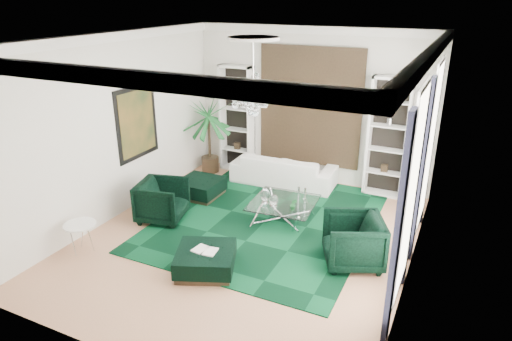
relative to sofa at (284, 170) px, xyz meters
The scene contains 30 objects.
floor 2.95m from the sofa, 81.71° to the right, with size 6.00×7.00×0.02m, color tan.
ceiling 4.51m from the sofa, 81.71° to the right, with size 6.00×7.00×0.02m, color white.
wall_back 1.70m from the sofa, 55.59° to the left, with size 6.00×0.02×3.80m, color silver.
wall_front 6.60m from the sofa, 86.23° to the right, with size 6.00×0.02×3.80m, color silver.
wall_left 4.17m from the sofa, 131.80° to the right, with size 0.02×7.00×3.80m, color silver.
wall_right 4.74m from the sofa, 40.15° to the right, with size 0.02×7.00×3.80m, color silver.
crown_molding 4.43m from the sofa, 81.71° to the right, with size 6.00×7.00×0.18m, color white, non-canonical shape.
ceiling_medallion 4.29m from the sofa, 80.77° to the right, with size 0.90×0.90×0.05m, color white.
tapestry 1.68m from the sofa, 53.29° to the left, with size 2.50×0.06×2.80m, color black.
shelving_left 1.89m from the sofa, 164.79° to the left, with size 0.90×0.38×2.80m, color white, non-canonical shape.
shelving_right 2.62m from the sofa, ahead, with size 0.90×0.38×2.80m, color white, non-canonical shape.
painting 3.73m from the sofa, 138.00° to the right, with size 0.04×1.30×1.60m, color black.
window_near 5.33m from the sofa, 48.04° to the right, with size 0.03×1.10×2.90m, color white.
curtain_near_a 5.83m from the sofa, 53.57° to the right, with size 0.07×0.30×3.25m, color black.
curtain_near_b 4.70m from the sofa, 41.76° to the right, with size 0.07×0.30×3.25m, color black.
window_far 3.99m from the sofa, 22.23° to the right, with size 0.03×1.10×2.90m, color white.
curtain_far_a 4.21m from the sofa, 32.78° to the right, with size 0.07×0.30×3.25m, color black.
curtain_far_b 3.66m from the sofa, 10.31° to the right, with size 0.07×0.30×3.25m, color black.
rug 2.06m from the sofa, 77.40° to the right, with size 4.20×5.00×0.02m, color black.
sofa is the anchor object (origin of this frame).
armchair_left 3.30m from the sofa, 118.32° to the right, with size 0.92×0.95×0.86m, color black.
armchair_right 3.79m from the sofa, 49.21° to the right, with size 0.97×1.00×0.91m, color black.
coffee_table 2.05m from the sofa, 68.05° to the right, with size 1.29×1.29×0.44m, color white, non-canonical shape.
ottoman_side 2.16m from the sofa, 133.40° to the right, with size 0.94×0.94×0.42m, color black.
ottoman_front 4.18m from the sofa, 86.48° to the right, with size 0.98×0.98×0.39m, color black.
book 4.18m from the sofa, 86.48° to the right, with size 0.42×0.28×0.03m, color white.
side_table 5.08m from the sofa, 114.76° to the right, with size 0.58×0.58×0.56m, color white.
palm 2.27m from the sofa, behind, with size 1.55×1.55×2.47m, color #1C662C, non-canonical shape.
chandelier 3.78m from the sofa, 79.60° to the right, with size 0.86×0.86×0.78m, color white, non-canonical shape.
table_plant 2.43m from the sofa, 63.34° to the right, with size 0.14×0.11×0.25m, color #1C662C.
Camera 1 is at (3.52, -6.99, 4.49)m, focal length 32.00 mm.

